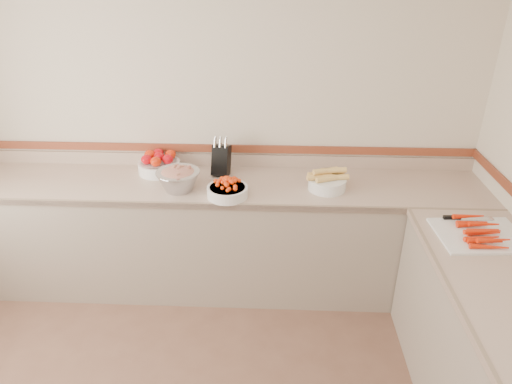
{
  "coord_description": "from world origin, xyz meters",
  "views": [
    {
      "loc": [
        0.47,
        -1.31,
        2.36
      ],
      "look_at": [
        0.35,
        1.35,
        1.0
      ],
      "focal_mm": 32.0,
      "sensor_mm": 36.0,
      "label": 1
    }
  ],
  "objects_px": {
    "corn_bowl": "(327,181)",
    "rhubarb_bowl": "(178,178)",
    "knife_block": "(221,159)",
    "cutting_board": "(480,234)",
    "cherry_tomato_bowl": "(228,190)",
    "tomato_bowl": "(159,164)"
  },
  "relations": [
    {
      "from": "rhubarb_bowl",
      "to": "cutting_board",
      "type": "height_order",
      "value": "rhubarb_bowl"
    },
    {
      "from": "rhubarb_bowl",
      "to": "cutting_board",
      "type": "relative_size",
      "value": 0.59
    },
    {
      "from": "tomato_bowl",
      "to": "corn_bowl",
      "type": "distance_m",
      "value": 1.28
    },
    {
      "from": "knife_block",
      "to": "corn_bowl",
      "type": "distance_m",
      "value": 0.81
    },
    {
      "from": "cutting_board",
      "to": "knife_block",
      "type": "bearing_deg",
      "value": 153.62
    },
    {
      "from": "tomato_bowl",
      "to": "cherry_tomato_bowl",
      "type": "distance_m",
      "value": 0.69
    },
    {
      "from": "knife_block",
      "to": "corn_bowl",
      "type": "relative_size",
      "value": 1.0
    },
    {
      "from": "cherry_tomato_bowl",
      "to": "corn_bowl",
      "type": "bearing_deg",
      "value": 12.31
    },
    {
      "from": "tomato_bowl",
      "to": "cherry_tomato_bowl",
      "type": "height_order",
      "value": "tomato_bowl"
    },
    {
      "from": "cherry_tomato_bowl",
      "to": "knife_block",
      "type": "bearing_deg",
      "value": 102.8
    },
    {
      "from": "rhubarb_bowl",
      "to": "tomato_bowl",
      "type": "bearing_deg",
      "value": 125.12
    },
    {
      "from": "cherry_tomato_bowl",
      "to": "cutting_board",
      "type": "xyz_separation_m",
      "value": [
        1.54,
        -0.44,
        -0.03
      ]
    },
    {
      "from": "tomato_bowl",
      "to": "rhubarb_bowl",
      "type": "relative_size",
      "value": 1.03
    },
    {
      "from": "knife_block",
      "to": "tomato_bowl",
      "type": "distance_m",
      "value": 0.49
    },
    {
      "from": "tomato_bowl",
      "to": "cherry_tomato_bowl",
      "type": "relative_size",
      "value": 1.13
    },
    {
      "from": "corn_bowl",
      "to": "rhubarb_bowl",
      "type": "distance_m",
      "value": 1.05
    },
    {
      "from": "knife_block",
      "to": "cutting_board",
      "type": "bearing_deg",
      "value": -26.38
    },
    {
      "from": "rhubarb_bowl",
      "to": "cutting_board",
      "type": "xyz_separation_m",
      "value": [
        1.9,
        -0.53,
        -0.07
      ]
    },
    {
      "from": "cherry_tomato_bowl",
      "to": "corn_bowl",
      "type": "xyz_separation_m",
      "value": [
        0.7,
        0.15,
        0.01
      ]
    },
    {
      "from": "corn_bowl",
      "to": "rhubarb_bowl",
      "type": "bearing_deg",
      "value": -176.4
    },
    {
      "from": "knife_block",
      "to": "tomato_bowl",
      "type": "relative_size",
      "value": 0.95
    },
    {
      "from": "knife_block",
      "to": "cutting_board",
      "type": "xyz_separation_m",
      "value": [
        1.63,
        -0.81,
        -0.1
      ]
    }
  ]
}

